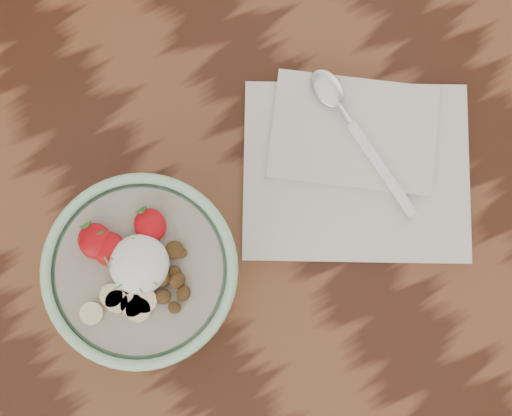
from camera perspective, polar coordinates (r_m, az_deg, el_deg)
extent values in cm
cube|color=#37190D|center=(84.42, -7.14, -6.49)|extent=(160.00, 90.00, 4.00)
cylinder|color=#A1D8AA|center=(82.06, -8.20, -5.43)|extent=(8.70, 8.70, 1.24)
torus|color=#A1D8AA|center=(72.04, -9.34, -4.91)|extent=(19.79, 19.79, 1.14)
cylinder|color=#A49888|center=(72.65, -9.26, -4.95)|extent=(16.79, 16.79, 1.04)
ellipsoid|color=white|center=(71.02, -9.32, -4.46)|extent=(5.96, 5.96, 3.28)
ellipsoid|color=#A9070D|center=(72.30, -12.74, -2.58)|extent=(3.39, 3.73, 1.87)
cone|color=#286623|center=(72.34, -13.34, -1.51)|extent=(1.40, 1.03, 1.52)
ellipsoid|color=#A9070D|center=(71.95, -11.65, -3.23)|extent=(3.27, 3.59, 1.80)
cone|color=#286623|center=(71.95, -12.23, -2.19)|extent=(1.40, 1.03, 1.52)
ellipsoid|color=#A9070D|center=(71.55, -8.47, -1.37)|extent=(3.20, 3.52, 1.76)
cone|color=#286623|center=(71.54, -9.05, -0.35)|extent=(1.40, 1.03, 1.52)
cylinder|color=beige|center=(71.96, -11.05, -7.35)|extent=(2.27, 2.27, 0.70)
cylinder|color=beige|center=(71.49, -8.87, -7.35)|extent=(2.43, 2.43, 0.70)
cylinder|color=beige|center=(72.08, -11.46, -6.88)|extent=(2.31, 2.31, 0.70)
cylinder|color=beige|center=(71.56, -9.37, -8.05)|extent=(2.47, 2.47, 0.70)
cylinder|color=beige|center=(72.44, -13.00, -8.22)|extent=(2.29, 2.29, 0.70)
cylinder|color=beige|center=(71.67, -9.86, -7.67)|extent=(2.30, 2.30, 0.70)
ellipsoid|color=#4E3316|center=(71.09, -7.43, -7.03)|extent=(1.63, 1.65, 0.92)
ellipsoid|color=#4E3316|center=(70.94, -6.31, -5.78)|extent=(2.23, 2.11, 1.39)
ellipsoid|color=#4E3316|center=(71.34, -7.57, -5.21)|extent=(1.53, 1.60, 1.00)
ellipsoid|color=#4E3316|center=(71.16, -6.55, -3.36)|extent=(2.21, 2.20, 0.98)
ellipsoid|color=#4E3316|center=(71.16, -6.51, -5.13)|extent=(1.30, 1.41, 0.72)
ellipsoid|color=#4E3316|center=(71.02, -6.54, -7.92)|extent=(1.62, 1.68, 0.74)
ellipsoid|color=#4E3316|center=(71.23, -6.10, -3.56)|extent=(1.83, 1.88, 0.79)
ellipsoid|color=#4E3316|center=(71.16, -7.49, -5.64)|extent=(2.01, 1.94, 1.25)
ellipsoid|color=#4E3316|center=(70.85, -5.83, -6.81)|extent=(2.15, 2.15, 1.10)
cylinder|color=#4A8839|center=(70.31, -10.11, -4.54)|extent=(1.16, 0.79, 0.22)
cylinder|color=#4A8839|center=(70.74, -11.80, -4.27)|extent=(0.26, 1.22, 0.22)
cylinder|color=#4A8839|center=(70.42, -9.65, -2.79)|extent=(0.31, 1.22, 0.22)
cylinder|color=#4A8839|center=(70.06, -9.50, -6.07)|extent=(0.39, 1.80, 0.24)
cylinder|color=#4A8839|center=(69.85, -8.28, -5.78)|extent=(0.57, 1.30, 0.23)
cylinder|color=#4A8839|center=(70.32, -10.75, -6.07)|extent=(1.78, 0.27, 0.24)
cylinder|color=#4A8839|center=(70.09, -8.56, -3.69)|extent=(0.50, 1.56, 0.23)
cylinder|color=#4A8839|center=(70.55, -11.04, -4.24)|extent=(0.85, 1.29, 0.23)
cylinder|color=#4A8839|center=(70.38, -9.78, -3.33)|extent=(0.32, 1.86, 0.24)
cylinder|color=#4A8839|center=(70.50, -10.74, -4.12)|extent=(1.05, 0.62, 0.22)
cube|color=silver|center=(83.82, 8.00, 2.92)|extent=(33.28, 31.54, 1.01)
cube|color=silver|center=(84.05, 7.83, 6.03)|extent=(23.13, 21.92, 0.60)
cube|color=silver|center=(82.99, 9.99, 3.09)|extent=(1.83, 12.87, 0.39)
cylinder|color=silver|center=(83.85, 6.93, 7.70)|extent=(0.94, 3.38, 0.78)
ellipsoid|color=silver|center=(84.35, 5.72, 9.50)|extent=(3.65, 5.27, 1.06)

